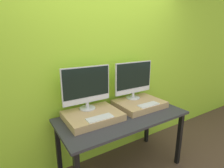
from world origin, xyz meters
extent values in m
cube|color=#9ED12D|center=(0.00, 0.82, 1.30)|extent=(8.00, 0.04, 2.60)
cube|color=#2D2D33|center=(0.00, 0.37, 0.78)|extent=(1.58, 0.75, 0.03)
cube|color=black|center=(0.73, 0.06, 0.38)|extent=(0.05, 0.05, 0.76)
cube|color=black|center=(-0.73, 0.69, 0.38)|extent=(0.05, 0.05, 0.76)
cube|color=black|center=(0.73, 0.69, 0.38)|extent=(0.05, 0.05, 0.76)
cube|color=tan|center=(-0.36, 0.48, 0.83)|extent=(0.63, 0.49, 0.08)
cylinder|color=silver|center=(-0.36, 0.62, 0.88)|extent=(0.19, 0.19, 0.01)
cylinder|color=silver|center=(-0.36, 0.62, 0.92)|extent=(0.04, 0.04, 0.07)
cube|color=silver|center=(-0.36, 0.62, 1.18)|extent=(0.61, 0.02, 0.44)
cube|color=black|center=(-0.36, 0.61, 1.21)|extent=(0.58, 0.00, 0.36)
cube|color=silver|center=(-0.36, 0.61, 0.99)|extent=(0.60, 0.00, 0.06)
cube|color=silver|center=(-0.36, 0.30, 0.88)|extent=(0.30, 0.12, 0.01)
cube|color=silver|center=(-0.36, 0.30, 0.89)|extent=(0.28, 0.10, 0.00)
cube|color=tan|center=(0.36, 0.48, 0.83)|extent=(0.63, 0.49, 0.08)
cylinder|color=silver|center=(0.36, 0.62, 0.88)|extent=(0.19, 0.19, 0.01)
cylinder|color=silver|center=(0.36, 0.62, 0.92)|extent=(0.04, 0.04, 0.07)
cube|color=silver|center=(0.36, 0.62, 1.18)|extent=(0.61, 0.02, 0.44)
cube|color=black|center=(0.36, 0.61, 1.21)|extent=(0.58, 0.00, 0.36)
cube|color=silver|center=(0.36, 0.61, 0.99)|extent=(0.60, 0.00, 0.06)
cube|color=silver|center=(0.36, 0.30, 0.88)|extent=(0.30, 0.12, 0.01)
cube|color=silver|center=(0.36, 0.30, 0.89)|extent=(0.28, 0.10, 0.00)
camera|label=1|loc=(-1.17, -1.23, 1.72)|focal=28.00mm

